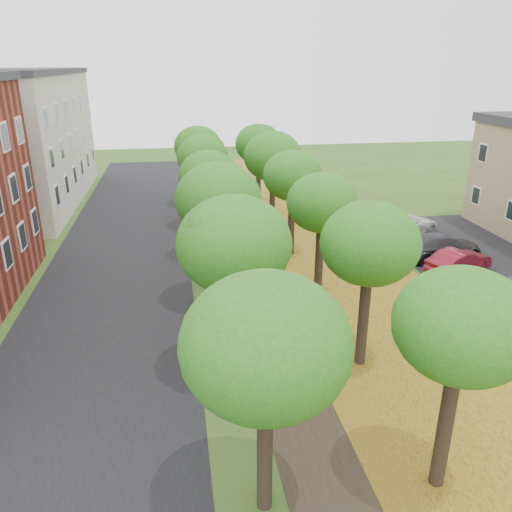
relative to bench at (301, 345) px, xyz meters
name	(u,v)px	position (x,y,z in m)	size (l,w,h in m)	color
ground	(345,494)	(-0.48, -6.91, -0.40)	(120.00, 120.00, 0.00)	#2D4C19
street_asphalt	(115,284)	(-7.98, 8.09, -0.40)	(8.00, 70.00, 0.01)	black
footpath	(256,275)	(-0.48, 8.09, -0.40)	(3.20, 70.00, 0.01)	black
leaf_verge	(344,269)	(4.52, 8.09, -0.39)	(7.50, 70.00, 0.01)	#A5971E
parking_lot	(474,254)	(13.02, 9.09, -0.40)	(9.00, 16.00, 0.01)	black
tree_row_west	(213,191)	(-2.68, 8.09, 4.37)	(3.62, 33.62, 6.35)	black
tree_row_east	(306,187)	(2.12, 8.09, 4.37)	(3.62, 33.62, 6.35)	black
building_cream	(8,139)	(-17.48, 26.09, 4.81)	(10.30, 20.30, 10.40)	beige
bench	(301,345)	(0.00, 0.00, 0.00)	(0.52, 1.64, 0.77)	#29342D
car_red	(459,261)	(10.52, 6.67, 0.27)	(1.41, 4.03, 1.33)	maroon
car_grey	(439,247)	(10.52, 8.84, 0.35)	(2.09, 5.13, 1.49)	#2F2F34
car_white	(405,224)	(10.52, 13.47, 0.28)	(2.27, 4.92, 1.37)	silver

